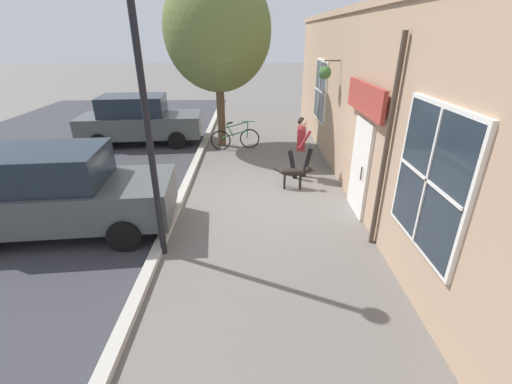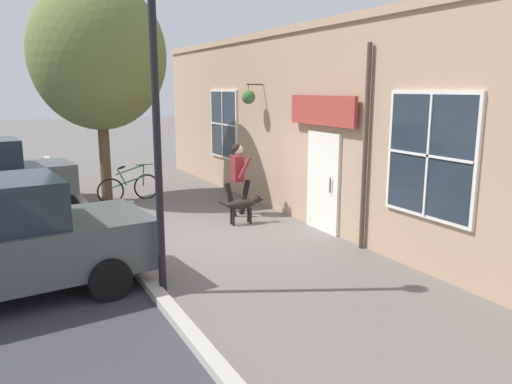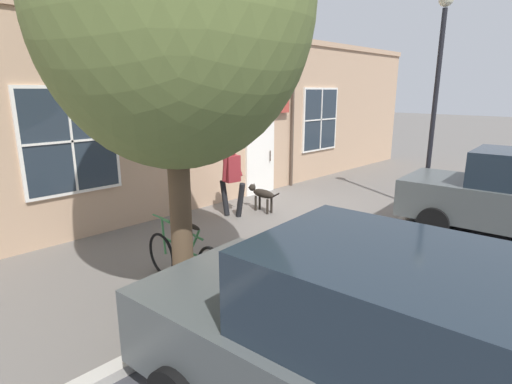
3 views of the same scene
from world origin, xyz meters
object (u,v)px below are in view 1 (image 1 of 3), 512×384
object	(u,v)px
street_tree_by_curb	(218,34)
parked_car_nearest_curb	(139,120)
pedestrian_walking	(301,142)
dog_on_leash	(295,173)
parked_car_mid_block	(58,192)
leaning_bicycle	(235,138)
street_lamp	(140,71)

from	to	relation	value
street_tree_by_curb	parked_car_nearest_curb	size ratio (longest dim) A/B	1.29
pedestrian_walking	dog_on_leash	distance (m)	1.00
parked_car_nearest_curb	parked_car_mid_block	xyz separation A→B (m)	(-0.26, 6.32, 0.00)
street_tree_by_curb	parked_car_mid_block	world-z (taller)	street_tree_by_curb
leaning_bicycle	street_lamp	distance (m)	7.14
leaning_bicycle	pedestrian_walking	bearing A→B (deg)	125.10
parked_car_nearest_curb	parked_car_mid_block	world-z (taller)	same
pedestrian_walking	street_tree_by_curb	bearing A→B (deg)	-51.62
parked_car_nearest_curb	street_lamp	world-z (taller)	street_lamp
pedestrian_walking	leaning_bicycle	distance (m)	3.43
pedestrian_walking	street_lamp	world-z (taller)	street_lamp
leaning_bicycle	parked_car_mid_block	size ratio (longest dim) A/B	0.39
street_tree_by_curb	street_lamp	size ratio (longest dim) A/B	1.16
pedestrian_walking	parked_car_nearest_curb	xyz separation A→B (m)	(5.48, -3.47, -0.16)
parked_car_mid_block	street_lamp	distance (m)	3.34
street_lamp	street_tree_by_curb	bearing A→B (deg)	-94.82
leaning_bicycle	street_tree_by_curb	bearing A→B (deg)	-32.70
dog_on_leash	parked_car_mid_block	world-z (taller)	parked_car_mid_block
parked_car_mid_block	street_lamp	bearing A→B (deg)	159.00
parked_car_nearest_curb	pedestrian_walking	bearing A→B (deg)	147.66
street_tree_by_curb	leaning_bicycle	bearing A→B (deg)	147.30
leaning_bicycle	dog_on_leash	bearing A→B (deg)	115.91
dog_on_leash	parked_car_nearest_curb	size ratio (longest dim) A/B	0.25
street_tree_by_curb	parked_car_mid_block	xyz separation A→B (m)	(2.78, 5.93, -2.85)
street_tree_by_curb	street_lamp	distance (m)	6.82
leaning_bicycle	street_lamp	size ratio (longest dim) A/B	0.35
street_tree_by_curb	leaning_bicycle	distance (m)	3.41
dog_on_leash	street_lamp	world-z (taller)	street_lamp
street_tree_by_curb	parked_car_mid_block	bearing A→B (deg)	64.85
pedestrian_walking	dog_on_leash	size ratio (longest dim) A/B	1.57
dog_on_leash	street_lamp	bearing A→B (deg)	46.61
street_tree_by_curb	leaning_bicycle	xyz separation A→B (m)	(-0.50, 0.32, -3.35)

